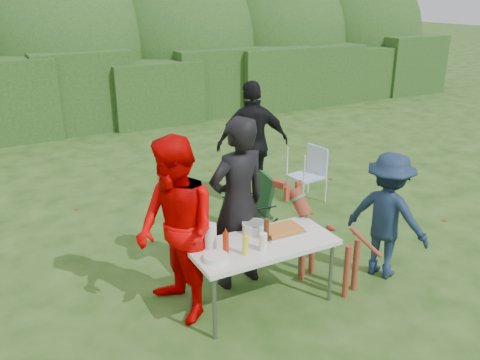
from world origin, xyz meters
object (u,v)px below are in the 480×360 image
dog (330,242)px  paper_towel_roll (211,236)px  ketchup_bottle (226,243)px  beer_bottle (266,230)px  child (387,216)px  mustard_bottle (245,245)px  person_black_puffy (253,144)px  lawn_chair (306,174)px  person_cook (238,204)px  person_red_jacket (176,231)px  camping_chair (249,210)px  folding_table (262,247)px

dog → paper_towel_roll: bearing=62.7°
ketchup_bottle → beer_bottle: size_ratio=0.92×
child → mustard_bottle: size_ratio=7.42×
person_black_puffy → child: 2.61m
person_black_puffy → child: bearing=109.3°
lawn_chair → person_cook: bearing=30.5°
person_red_jacket → lawn_chair: size_ratio=2.20×
person_cook → camping_chair: (0.59, 0.82, -0.52)m
lawn_chair → mustard_bottle: size_ratio=4.29×
person_black_puffy → beer_bottle: size_ratio=7.94×
ketchup_bottle → person_cook: bearing=52.3°
mustard_bottle → child: bearing=0.6°
lawn_chair → beer_bottle: (-2.02, -2.13, 0.43)m
mustard_bottle → ketchup_bottle: 0.19m
person_red_jacket → mustard_bottle: bearing=46.4°
folding_table → mustard_bottle: bearing=-153.5°
mustard_bottle → camping_chair: bearing=59.7°
person_red_jacket → person_cook: bearing=99.7°
person_cook → paper_towel_roll: (-0.50, -0.38, -0.10)m
person_cook → folding_table: bearing=84.2°
dog → beer_bottle: 0.87m
dog → camping_chair: dog is taller
person_cook → person_red_jacket: bearing=9.9°
folding_table → beer_bottle: (0.06, 0.02, 0.17)m
beer_bottle → paper_towel_roll: size_ratio=0.92×
camping_chair → paper_towel_roll: paper_towel_roll is taller
mustard_bottle → ketchup_bottle: ketchup_bottle is taller
person_red_jacket → person_black_puffy: size_ratio=0.99×
person_black_puffy → person_cook: bearing=69.4°
dog → ketchup_bottle: 1.33m
beer_bottle → paper_towel_roll: (-0.57, 0.11, 0.01)m
dog → camping_chair: 1.37m
folding_table → camping_chair: camping_chair is taller
person_cook → ketchup_bottle: size_ratio=8.84×
dog → beer_bottle: dog is taller
child → camping_chair: (-0.99, 1.45, -0.29)m
child → dog: child is taller
person_black_puffy → beer_bottle: (-1.23, -2.44, -0.09)m
person_red_jacket → child: (2.40, -0.38, -0.20)m
lawn_chair → person_black_puffy: bearing=-29.0°
person_red_jacket → mustard_bottle: person_red_jacket is taller
person_cook → ketchup_bottle: person_cook is taller
folding_table → dog: (0.86, -0.01, -0.15)m
child → dog: (-0.71, 0.11, -0.21)m
folding_table → child: bearing=-4.3°
dog → beer_bottle: size_ratio=4.69×
lawn_chair → ketchup_bottle: size_ratio=3.90×
person_cook → camping_chair: bearing=-133.1°
paper_towel_roll → beer_bottle: bearing=-11.3°
folding_table → child: 1.58m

